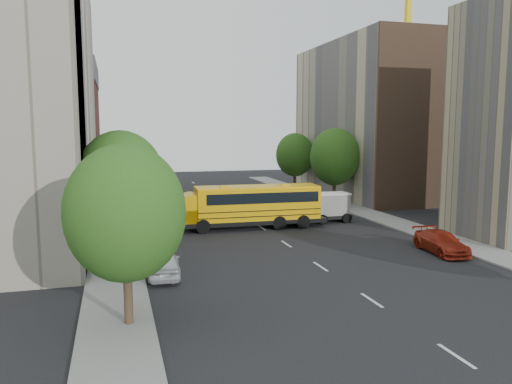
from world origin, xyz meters
name	(u,v)px	position (x,y,z in m)	size (l,w,h in m)	color
ground	(277,238)	(0.00, 0.00, 0.00)	(120.00, 120.00, 0.00)	black
sidewalk_left	(115,233)	(-11.50, 5.00, 0.06)	(3.00, 80.00, 0.12)	slate
sidewalk_right	(382,218)	(11.50, 5.00, 0.06)	(3.00, 80.00, 0.12)	slate
lane_markings	(243,216)	(0.00, 10.00, 0.01)	(0.15, 64.00, 0.01)	silver
building_left_cream	(17,101)	(-18.00, 6.00, 10.00)	(10.00, 26.00, 20.00)	beige
building_left_redbrick	(53,142)	(-18.00, 28.00, 6.50)	(10.00, 15.00, 13.00)	maroon
building_right_far	(368,120)	(18.00, 20.00, 9.00)	(10.00, 22.00, 18.00)	#C1B396
building_right_sidewall	(422,119)	(18.00, 9.00, 9.00)	(10.10, 0.30, 18.00)	brown
tower_crane	(423,8)	(30.25, 28.00, 24.48)	(28.50, 1.20, 35.75)	yellow
street_tree_0	(125,213)	(-11.00, -14.00, 4.64)	(4.80, 4.80, 7.41)	#38281C
street_tree_1	(121,181)	(-11.00, -4.00, 4.95)	(5.12, 5.12, 7.90)	#38281C
street_tree_2	(118,163)	(-11.00, 14.00, 4.83)	(4.99, 4.99, 7.71)	#38281C
street_tree_4	(335,157)	(11.00, 14.00, 5.08)	(5.25, 5.25, 8.10)	#38281C
street_tree_5	(295,155)	(11.00, 26.00, 4.70)	(4.86, 4.86, 7.51)	#38281C
school_bus	(247,204)	(-1.14, 4.22, 1.95)	(12.50, 3.38, 3.50)	black
safari_truck	(317,207)	(5.26, 5.02, 1.32)	(5.87, 2.23, 2.50)	black
parked_car_0	(164,264)	(-8.95, -7.50, 0.72)	(1.70, 4.24, 1.44)	silver
parked_car_1	(138,216)	(-9.60, 7.96, 0.79)	(1.67, 4.80, 1.58)	white
parked_car_3	(441,242)	(8.80, -7.10, 0.69)	(1.94, 4.78, 1.39)	maroon
parked_car_4	(326,203)	(8.80, 11.21, 0.65)	(1.53, 3.80, 1.30)	#2F3853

